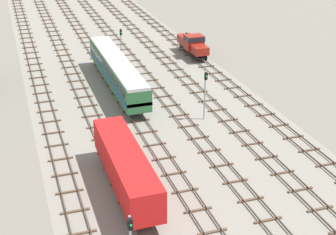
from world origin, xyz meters
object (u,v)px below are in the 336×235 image
(shunter_loco_right_mid, at_px, (193,43))
(passenger_coach_centre_left_near, at_px, (117,70))
(freight_boxcar_left_nearest, at_px, (126,166))
(signal_post_nearest, at_px, (205,90))
(signal_post_near, at_px, (121,44))

(shunter_loco_right_mid, bearing_deg, passenger_coach_centre_left_near, -145.08)
(freight_boxcar_left_nearest, height_order, shunter_loco_right_mid, freight_boxcar_left_nearest)
(signal_post_nearest, xyz_separation_m, signal_post_near, (-4.77, 19.77, 0.13))
(shunter_loco_right_mid, bearing_deg, signal_post_nearest, -107.76)
(signal_post_nearest, bearing_deg, shunter_loco_right_mid, 72.24)
(signal_post_nearest, relative_size, signal_post_near, 0.96)
(freight_boxcar_left_nearest, height_order, passenger_coach_centre_left_near, passenger_coach_centre_left_near)
(signal_post_near, bearing_deg, passenger_coach_centre_left_near, -107.81)
(freight_boxcar_left_nearest, distance_m, signal_post_nearest, 16.58)
(signal_post_nearest, distance_m, signal_post_near, 20.33)
(shunter_loco_right_mid, xyz_separation_m, signal_post_nearest, (-7.15, -22.33, 1.61))
(freight_boxcar_left_nearest, bearing_deg, shunter_loco_right_mid, 60.57)
(signal_post_nearest, bearing_deg, freight_boxcar_left_nearest, -136.08)
(signal_post_nearest, bearing_deg, passenger_coach_centre_left_near, 120.09)
(passenger_coach_centre_left_near, xyz_separation_m, shunter_loco_right_mid, (14.30, 9.99, -0.60))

